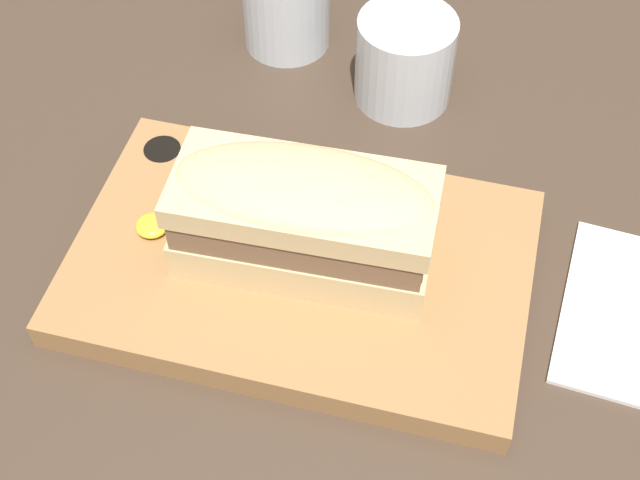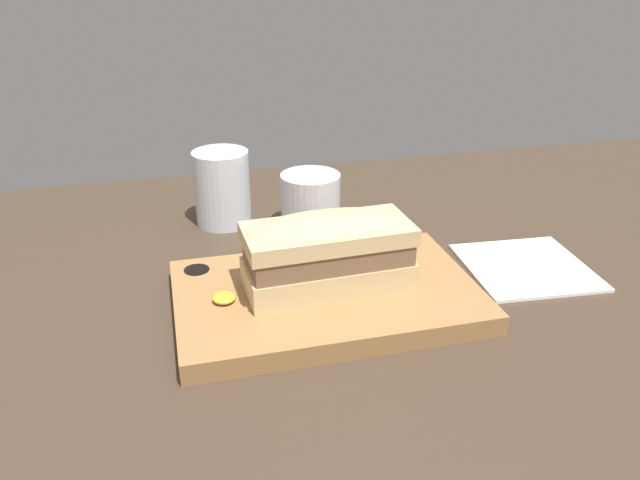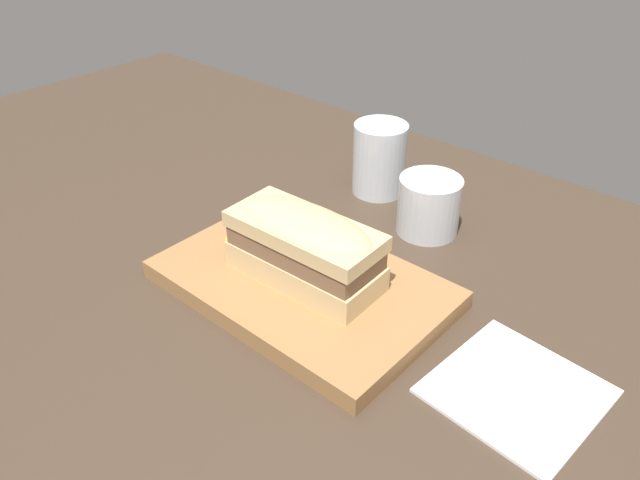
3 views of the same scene
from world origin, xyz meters
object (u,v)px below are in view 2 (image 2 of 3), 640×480
wine_glass (311,204)px  napkin (527,268)px  serving_board (325,296)px  sandwich (328,249)px  water_glass (223,193)px

wine_glass → napkin: bearing=-40.0°
serving_board → sandwich: size_ratio=1.80×
napkin → wine_glass: bearing=140.0°
wine_glass → napkin: (22.86, -19.20, -3.24)cm
napkin → water_glass: bearing=145.5°
water_glass → serving_board: bearing=-72.3°
serving_board → wine_glass: 21.51cm
wine_glass → napkin: wine_glass is taller
water_glass → napkin: 42.18cm
wine_glass → sandwich: bearing=-98.6°
sandwich → wine_glass: sandwich is taller
serving_board → napkin: bearing=4.1°
wine_glass → napkin: size_ratio=0.53×
serving_board → wine_glass: wine_glass is taller
serving_board → napkin: 26.44cm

